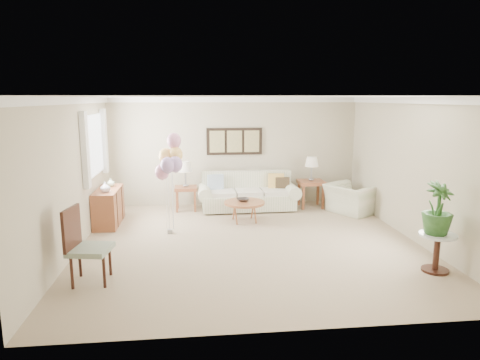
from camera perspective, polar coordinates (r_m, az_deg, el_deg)
The scene contains 18 objects.
ground_plane at distance 7.81m, azimuth 1.36°, elevation -8.40°, with size 6.00×6.00×0.00m, color tan.
room_shell at distance 7.52m, azimuth 0.50°, elevation 3.60°, with size 6.04×6.04×2.60m.
wall_art_triptych at distance 10.37m, azimuth -0.75°, elevation 5.17°, with size 1.35×0.06×0.65m.
sofa at distance 10.06m, azimuth 1.09°, elevation -1.98°, with size 2.37×0.92×0.87m.
end_table_left at distance 10.00m, azimuth -7.23°, elevation -1.40°, with size 0.51×0.47×0.56m.
end_table_right at distance 10.34m, azimuth 9.45°, elevation -0.65°, with size 0.59×0.54×0.65m.
lamp_left at distance 9.90m, azimuth -7.30°, elevation 1.68°, with size 0.34×0.34×0.59m.
lamp_right at distance 10.24m, azimuth 9.55°, elevation 2.32°, with size 0.32×0.32×0.57m.
coffee_table at distance 9.02m, azimuth 0.60°, elevation -3.11°, with size 0.86×0.86×0.43m.
decor_bowl at distance 9.03m, azimuth 0.39°, elevation -2.66°, with size 0.26×0.26×0.06m, color #2A2321.
armchair at distance 10.05m, azimuth 14.58°, elevation -2.43°, with size 1.01×0.88×0.65m, color beige.
side_table at distance 7.10m, azimuth 24.82°, elevation -7.65°, with size 0.54×0.54×0.59m.
potted_plant at distance 6.95m, azimuth 24.87°, elevation -3.44°, with size 0.44×0.44×0.79m, color #214E1A.
accent_chair at distance 6.43m, azimuth -20.07°, elevation -7.99°, with size 0.62×0.62×1.10m.
credenza at distance 9.26m, azimuth -17.12°, elevation -3.42°, with size 0.46×1.20×0.74m.
vase_white at distance 8.87m, azimuth -17.53°, elevation -0.92°, with size 0.20×0.20×0.21m, color silver.
vase_sage at distance 9.42m, azimuth -16.85°, elevation -0.32°, with size 0.17×0.17×0.17m, color #AFC3A2.
balloon_cluster at distance 8.13m, azimuth -9.30°, elevation 2.75°, with size 0.52×0.53×1.94m.
Camera 1 is at (-0.98, -7.31, 2.57)m, focal length 32.00 mm.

